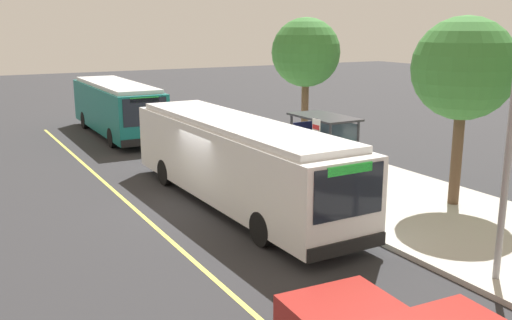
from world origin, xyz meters
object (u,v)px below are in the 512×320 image
transit_bus_main (236,159)px  waiting_bench (321,164)px  transit_bus_second (117,107)px  route_sign_post (316,147)px

transit_bus_main → waiting_bench: transit_bus_main is taller
transit_bus_main → transit_bus_second: bearing=179.5°
transit_bus_second → waiting_bench: bearing=18.0°
transit_bus_second → waiting_bench: 14.15m
waiting_bench → route_sign_post: 3.25m
transit_bus_main → route_sign_post: (1.01, 2.59, 0.34)m
transit_bus_main → transit_bus_second: (-14.70, 0.12, -0.00)m
transit_bus_second → route_sign_post: (15.71, 2.47, 0.34)m
waiting_bench → route_sign_post: bearing=-39.8°
transit_bus_main → route_sign_post: size_ratio=4.33×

